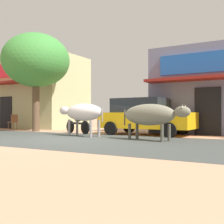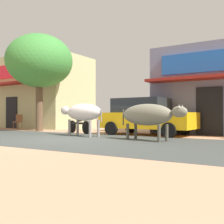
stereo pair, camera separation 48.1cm
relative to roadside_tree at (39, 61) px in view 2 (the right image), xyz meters
name	(u,v)px [view 2 (the right image)]	position (x,y,z in m)	size (l,w,h in m)	color
ground	(67,139)	(4.69, -3.08, -3.86)	(80.00, 80.00, 0.00)	tan
asphalt_road	(67,139)	(4.69, -3.08, -3.85)	(72.00, 5.48, 0.00)	#404542
storefront_left_cafe	(43,93)	(-3.30, 3.47, -1.39)	(6.37, 5.07, 4.92)	tan
roadside_tree	(39,61)	(0.00, 0.00, 0.00)	(3.66, 3.66, 5.35)	brown
parked_hatchback_car	(146,116)	(6.23, 0.43, -3.01)	(4.21, 2.05, 1.64)	yellow
parked_motorcycle	(79,124)	(3.06, -0.32, -3.39)	(1.81, 0.71, 1.06)	black
cow_near_brown	(82,113)	(4.30, -1.66, -2.87)	(2.62, 1.06, 1.36)	silver
cow_far_dark	(148,115)	(7.47, -2.04, -2.96)	(2.65, 1.08, 1.28)	gray
cafe_chair_by_doorway	(18,121)	(-2.46, 0.60, -3.34)	(0.51, 0.51, 0.92)	brown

